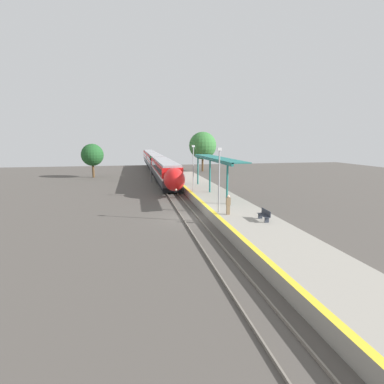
% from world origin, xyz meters
% --- Properties ---
extents(ground_plane, '(120.00, 120.00, 0.00)m').
position_xyz_m(ground_plane, '(0.00, 0.00, 0.00)').
color(ground_plane, '#4C4742').
extents(rail_left, '(0.08, 90.00, 0.15)m').
position_xyz_m(rail_left, '(-0.72, 0.00, 0.07)').
color(rail_left, slate).
rests_on(rail_left, ground_plane).
extents(rail_right, '(0.08, 90.00, 0.15)m').
position_xyz_m(rail_right, '(0.72, 0.00, 0.07)').
color(rail_right, slate).
rests_on(rail_right, ground_plane).
extents(train, '(2.83, 67.10, 3.93)m').
position_xyz_m(train, '(0.00, 42.10, 2.25)').
color(train, black).
rests_on(train, ground_plane).
extents(platform_right, '(4.97, 64.00, 0.92)m').
position_xyz_m(platform_right, '(4.10, 0.00, 0.46)').
color(platform_right, gray).
rests_on(platform_right, ground_plane).
extents(platform_bench, '(0.44, 1.61, 0.89)m').
position_xyz_m(platform_bench, '(5.05, -5.23, 1.39)').
color(platform_bench, '#2D333D').
rests_on(platform_bench, platform_right).
extents(person_waiting, '(0.36, 0.22, 1.70)m').
position_xyz_m(person_waiting, '(2.82, -2.79, 1.80)').
color(person_waiting, '#7F6647').
rests_on(person_waiting, platform_right).
extents(railway_signal, '(0.28, 0.28, 4.48)m').
position_xyz_m(railway_signal, '(-2.08, 24.91, 2.73)').
color(railway_signal, '#59595E').
rests_on(railway_signal, ground_plane).
extents(lamppost_near, '(0.36, 0.20, 5.67)m').
position_xyz_m(lamppost_near, '(2.23, -1.88, 4.15)').
color(lamppost_near, '#9E9EA3').
rests_on(lamppost_near, platform_right).
extents(lamppost_mid, '(0.36, 0.20, 5.67)m').
position_xyz_m(lamppost_mid, '(2.23, 9.38, 4.15)').
color(lamppost_mid, '#9E9EA3').
rests_on(lamppost_mid, platform_right).
extents(station_canopy, '(2.02, 16.63, 4.23)m').
position_xyz_m(station_canopy, '(4.62, 8.20, 4.86)').
color(station_canopy, '#1E6B66').
rests_on(station_canopy, platform_right).
extents(background_tree_left, '(4.23, 4.23, 6.48)m').
position_xyz_m(background_tree_left, '(-12.64, 33.65, 4.35)').
color(background_tree_left, brown).
rests_on(background_tree_left, ground_plane).
extents(background_tree_right, '(6.24, 6.24, 9.02)m').
position_xyz_m(background_tree_right, '(10.78, 40.72, 5.88)').
color(background_tree_right, brown).
rests_on(background_tree_right, ground_plane).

